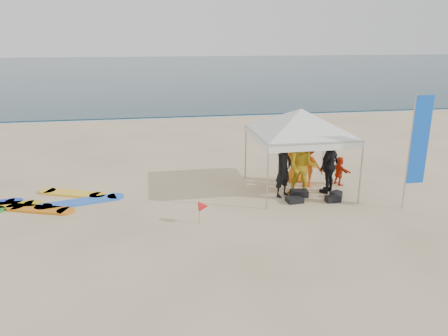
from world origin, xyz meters
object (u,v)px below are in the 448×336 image
object	(u,v)px
person_black_a	(283,170)
person_orange_b	(295,160)
person_seated	(339,171)
surfboard_spread	(22,205)
feather_flag	(419,142)
marker_pennant	(204,206)
canopy_tent	(301,109)
person_yellow	(302,167)
person_orange_a	(309,164)
person_black_b	(329,166)

from	to	relation	value
person_black_a	person_orange_b	world-z (taller)	person_black_a
person_seated	surfboard_spread	distance (m)	10.60
feather_flag	person_black_a	bearing A→B (deg)	154.53
surfboard_spread	feather_flag	bearing A→B (deg)	-10.82
person_black_a	marker_pennant	size ratio (longest dim) A/B	2.86
canopy_tent	surfboard_spread	bearing A→B (deg)	179.64
person_yellow	person_orange_a	xyz separation A→B (m)	(0.55, 0.85, -0.18)
canopy_tent	person_yellow	bearing A→B (deg)	-96.27
person_seated	canopy_tent	xyz separation A→B (m)	(-1.62, -0.28, 2.28)
person_black_a	person_yellow	size ratio (longest dim) A/B	0.93
person_orange_b	marker_pennant	distance (m)	4.79
person_yellow	surfboard_spread	xyz separation A→B (m)	(-8.91, 0.59, -0.95)
person_yellow	person_black_b	size ratio (longest dim) A/B	1.05
person_black_a	person_black_b	size ratio (longest dim) A/B	0.97
person_orange_b	person_seated	bearing A→B (deg)	148.36
person_orange_b	canopy_tent	bearing A→B (deg)	67.31
person_black_b	person_seated	world-z (taller)	person_black_b
person_yellow	feather_flag	size ratio (longest dim) A/B	0.55
canopy_tent	feather_flag	bearing A→B (deg)	-37.57
person_orange_a	person_black_a	bearing A→B (deg)	79.12
person_black_a	feather_flag	distance (m)	4.12
person_black_a	person_orange_b	xyz separation A→B (m)	(0.86, 1.33, -0.10)
person_black_a	canopy_tent	xyz separation A→B (m)	(0.69, 0.51, 1.88)
person_black_a	person_black_b	xyz separation A→B (m)	(1.62, 0.09, 0.02)
person_black_a	feather_flag	world-z (taller)	feather_flag
person_black_a	person_yellow	distance (m)	0.64
person_orange_a	feather_flag	distance (m)	3.70
person_orange_b	person_black_b	bearing A→B (deg)	110.21
person_orange_a	surfboard_spread	bearing A→B (deg)	45.78
person_seated	feather_flag	size ratio (longest dim) A/B	0.29
person_black_a	marker_pennant	world-z (taller)	person_black_a
person_yellow	canopy_tent	world-z (taller)	canopy_tent
person_black_b	person_seated	xyz separation A→B (m)	(0.70, 0.70, -0.43)
person_orange_a	marker_pennant	world-z (taller)	person_orange_a
person_yellow	person_seated	xyz separation A→B (m)	(1.68, 0.81, -0.47)
person_black_b	surfboard_spread	world-z (taller)	person_black_b
canopy_tent	feather_flag	world-z (taller)	feather_flag
feather_flag	marker_pennant	xyz separation A→B (m)	(-6.41, 0.01, -1.60)
person_seated	marker_pennant	bearing A→B (deg)	100.31
person_orange_b	surfboard_spread	xyz separation A→B (m)	(-9.14, -0.77, -0.78)
surfboard_spread	person_seated	bearing A→B (deg)	1.19
person_black_a	canopy_tent	bearing A→B (deg)	3.14
person_yellow	person_orange_b	distance (m)	1.38
person_seated	marker_pennant	distance (m)	5.72
surfboard_spread	person_orange_a	bearing A→B (deg)	1.57
person_seated	canopy_tent	distance (m)	2.81
person_seated	feather_flag	xyz separation A→B (m)	(1.25, -2.48, 1.59)
marker_pennant	person_black_a	bearing A→B (deg)	30.63
marker_pennant	person_orange_b	bearing A→B (deg)	39.14
surfboard_spread	person_black_b	bearing A→B (deg)	-2.75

